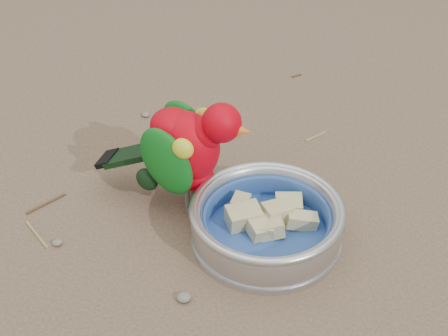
{
  "coord_description": "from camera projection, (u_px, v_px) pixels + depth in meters",
  "views": [
    {
      "loc": [
        -0.13,
        -0.71,
        0.65
      ],
      "look_at": [
        -0.03,
        0.05,
        0.08
      ],
      "focal_mm": 55.0,
      "sensor_mm": 36.0,
      "label": 1
    }
  ],
  "objects": [
    {
      "name": "lory_parrot",
      "position": [
        186.0,
        155.0,
        0.97
      ],
      "size": [
        0.24,
        0.18,
        0.17
      ],
      "primitive_type": null,
      "rotation": [
        0.0,
        0.0,
        -2.03
      ],
      "color": "#B9000E",
      "rests_on": "ground"
    },
    {
      "name": "ground",
      "position": [
        248.0,
        233.0,
        0.96
      ],
      "size": [
        60.0,
        60.0,
        0.0
      ],
      "primitive_type": "plane",
      "color": "brown"
    },
    {
      "name": "ground_debris",
      "position": [
        248.0,
        213.0,
        0.99
      ],
      "size": [
        0.9,
        0.8,
        0.01
      ],
      "primitive_type": null,
      "color": "#957E4B",
      "rests_on": "ground"
    },
    {
      "name": "bowl_wall",
      "position": [
        267.0,
        220.0,
        0.93
      ],
      "size": [
        0.21,
        0.21,
        0.04
      ],
      "primitive_type": null,
      "color": "#B2B2BA",
      "rests_on": "food_bowl"
    },
    {
      "name": "food_bowl",
      "position": [
        266.0,
        236.0,
        0.95
      ],
      "size": [
        0.21,
        0.21,
        0.02
      ],
      "primitive_type": "cylinder",
      "color": "#B2B2BA",
      "rests_on": "ground"
    },
    {
      "name": "fruit_wedges",
      "position": [
        267.0,
        224.0,
        0.93
      ],
      "size": [
        0.12,
        0.12,
        0.03
      ],
      "primitive_type": null,
      "color": "tan",
      "rests_on": "food_bowl"
    }
  ]
}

